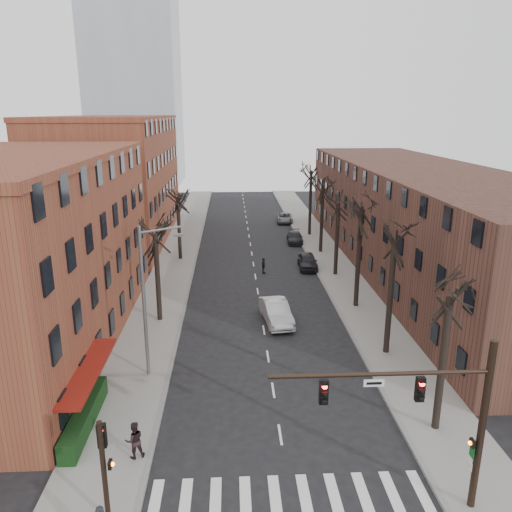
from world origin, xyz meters
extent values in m
plane|color=black|center=(0.00, 0.00, 0.00)|extent=(160.00, 160.00, 0.00)
cube|color=gray|center=(-8.00, 35.00, 0.07)|extent=(4.00, 90.00, 0.15)
cube|color=gray|center=(8.00, 35.00, 0.07)|extent=(4.00, 90.00, 0.15)
cube|color=brown|center=(-16.00, 15.00, 6.00)|extent=(12.00, 26.00, 12.00)
cube|color=brown|center=(-16.00, 44.00, 7.00)|extent=(12.00, 28.00, 14.00)
cube|color=#533026|center=(16.00, 30.00, 5.00)|extent=(12.00, 50.00, 10.00)
cube|color=#B2B7BF|center=(-22.00, 95.00, 30.00)|extent=(18.00, 18.00, 60.00)
cube|color=maroon|center=(-9.40, 6.00, 0.00)|extent=(1.20, 7.00, 0.15)
cube|color=#143613|center=(-9.50, 5.00, 0.65)|extent=(0.80, 6.00, 1.00)
cylinder|color=black|center=(7.00, -1.00, 3.60)|extent=(0.28, 0.28, 7.20)
cylinder|color=black|center=(3.00, -1.00, 6.00)|extent=(8.00, 0.16, 0.16)
cube|color=black|center=(4.50, -1.00, 5.35)|extent=(0.32, 0.22, 0.95)
cube|color=black|center=(1.00, -1.00, 5.35)|extent=(0.32, 0.22, 0.95)
cube|color=silver|center=(2.80, -1.00, 5.65)|extent=(0.75, 0.04, 0.28)
cube|color=black|center=(6.72, -1.00, 3.00)|extent=(0.12, 0.30, 0.30)
cylinder|color=black|center=(-7.00, -1.00, 2.20)|extent=(0.20, 0.20, 4.40)
cube|color=black|center=(-7.00, -0.82, 3.70)|extent=(0.32, 0.22, 0.95)
cube|color=black|center=(-6.75, -1.00, 2.60)|extent=(0.12, 0.30, 0.30)
cylinder|color=slate|center=(-7.20, 10.00, 4.50)|extent=(0.20, 0.20, 9.00)
cylinder|color=slate|center=(-6.10, 10.00, 8.80)|extent=(2.39, 0.12, 0.46)
cube|color=slate|center=(-5.10, 10.00, 8.50)|extent=(0.50, 0.22, 0.14)
imported|color=silver|center=(1.00, 17.32, 0.81)|extent=(2.36, 5.11, 1.62)
imported|color=black|center=(5.30, 30.39, 0.75)|extent=(1.92, 4.44, 1.49)
imported|color=black|center=(5.30, 40.49, 0.63)|extent=(2.01, 4.44, 1.26)
imported|color=slate|center=(5.30, 51.82, 0.64)|extent=(2.43, 4.75, 1.28)
imported|color=black|center=(-6.63, 2.54, 1.02)|extent=(1.01, 0.90, 1.73)
imported|color=black|center=(0.82, 28.90, 0.78)|extent=(0.52, 0.96, 1.55)
camera|label=1|loc=(-2.22, -16.58, 14.96)|focal=35.00mm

